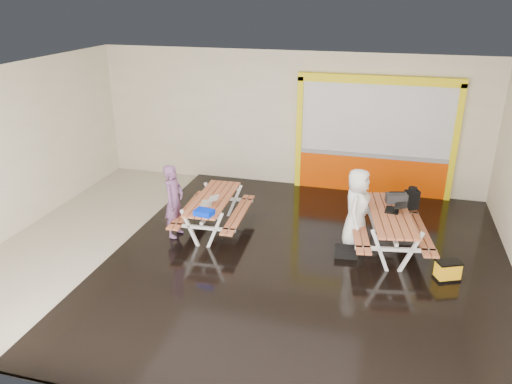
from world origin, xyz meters
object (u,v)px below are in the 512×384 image
(picnic_table_left, at_px, (213,206))
(laptop_left, at_px, (209,201))
(person_right, at_px, (357,208))
(fluke_bag, at_px, (448,271))
(toolbox, at_px, (396,198))
(person_left, at_px, (174,201))
(laptop_right, at_px, (395,208))
(backpack, at_px, (412,198))
(dark_case, at_px, (346,252))
(picnic_table_right, at_px, (390,223))
(blue_pouch, at_px, (204,212))

(picnic_table_left, relative_size, laptop_left, 4.99)
(person_right, distance_m, fluke_bag, 2.03)
(toolbox, bearing_deg, person_left, -166.06)
(person_right, relative_size, laptop_right, 3.73)
(person_right, bearing_deg, toolbox, -45.97)
(person_right, distance_m, backpack, 1.51)
(picnic_table_left, xyz_separation_m, dark_case, (2.86, -0.39, -0.48))
(toolbox, bearing_deg, backpack, 56.16)
(picnic_table_right, height_order, person_right, person_right)
(picnic_table_right, bearing_deg, dark_case, -149.64)
(person_right, height_order, backpack, person_right)
(person_right, relative_size, blue_pouch, 4.52)
(toolbox, bearing_deg, picnic_table_left, -170.23)
(person_right, distance_m, dark_case, 0.89)
(laptop_left, height_order, laptop_right, laptop_right)
(picnic_table_left, relative_size, person_right, 1.28)
(picnic_table_right, xyz_separation_m, laptop_left, (-3.60, -0.38, 0.20))
(person_left, relative_size, fluke_bag, 3.11)
(toolbox, bearing_deg, laptop_right, -91.89)
(picnic_table_right, relative_size, person_right, 1.45)
(laptop_left, relative_size, laptop_right, 0.96)
(picnic_table_left, distance_m, blue_pouch, 0.90)
(fluke_bag, bearing_deg, laptop_right, 135.06)
(laptop_right, bearing_deg, dark_case, -145.12)
(laptop_left, height_order, blue_pouch, laptop_left)
(laptop_right, bearing_deg, person_right, -170.02)
(picnic_table_right, relative_size, blue_pouch, 6.54)
(picnic_table_left, height_order, laptop_left, laptop_left)
(person_left, height_order, laptop_right, person_left)
(laptop_left, xyz_separation_m, backpack, (4.02, 1.44, -0.08))
(person_right, xyz_separation_m, laptop_left, (-2.94, -0.39, -0.03))
(person_right, xyz_separation_m, laptop_right, (0.73, 0.13, 0.02))
(laptop_right, distance_m, backpack, 0.99)
(picnic_table_left, height_order, blue_pouch, blue_pouch)
(laptop_left, distance_m, backpack, 4.27)
(picnic_table_right, bearing_deg, laptop_right, 60.77)
(picnic_table_left, distance_m, laptop_right, 3.72)
(laptop_left, bearing_deg, dark_case, -1.53)
(picnic_table_left, bearing_deg, toolbox, 9.77)
(picnic_table_right, relative_size, laptop_right, 5.40)
(laptop_left, height_order, backpack, backpack)
(person_left, height_order, blue_pouch, person_left)
(blue_pouch, relative_size, toolbox, 0.78)
(backpack, relative_size, fluke_bag, 0.96)
(backpack, bearing_deg, picnic_table_right, -111.56)
(picnic_table_left, height_order, laptop_right, laptop_right)
(person_right, relative_size, fluke_bag, 3.23)
(picnic_table_left, height_order, fluke_bag, picnic_table_left)
(person_right, distance_m, laptop_left, 2.97)
(person_left, height_order, fluke_bag, person_left)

